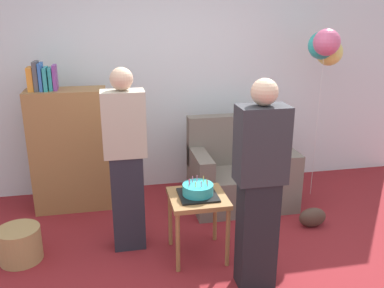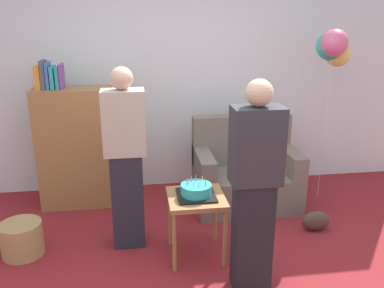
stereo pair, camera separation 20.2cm
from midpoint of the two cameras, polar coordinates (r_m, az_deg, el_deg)
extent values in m
plane|color=maroon|center=(3.45, 1.22, -18.57)|extent=(8.00, 8.00, 0.00)
cube|color=silver|center=(4.84, -4.04, 9.61)|extent=(6.00, 0.10, 2.70)
cube|color=#6B6056|center=(4.57, 5.63, -6.04)|extent=(1.10, 0.70, 0.40)
cube|color=#6B6056|center=(4.64, 4.85, 0.71)|extent=(1.10, 0.16, 0.56)
cube|color=#6B6056|center=(4.34, -0.20, -2.72)|extent=(0.16, 0.70, 0.24)
cube|color=#6B6056|center=(4.60, 11.36, -1.84)|extent=(0.16, 0.70, 0.24)
cube|color=olive|center=(4.55, -17.72, -0.85)|extent=(0.80, 0.36, 1.30)
cube|color=orange|center=(4.43, -22.72, 8.33)|extent=(0.06, 0.18, 0.23)
cube|color=#4C4C51|center=(4.41, -22.06, 8.75)|extent=(0.04, 0.20, 0.29)
cube|color=#3366B7|center=(4.41, -21.48, 8.69)|extent=(0.03, 0.21, 0.27)
cube|color=teal|center=(4.40, -20.89, 8.46)|extent=(0.04, 0.22, 0.23)
cube|color=teal|center=(4.39, -20.29, 8.49)|extent=(0.03, 0.17, 0.22)
cube|color=#7F3D93|center=(4.39, -19.78, 8.69)|extent=(0.03, 0.18, 0.25)
cube|color=olive|center=(3.50, -0.85, -7.54)|extent=(0.48, 0.48, 0.04)
cylinder|color=olive|center=(3.42, -3.71, -13.61)|extent=(0.04, 0.04, 0.53)
cylinder|color=olive|center=(3.49, 3.30, -12.90)|extent=(0.04, 0.04, 0.53)
cylinder|color=olive|center=(3.79, -4.60, -10.32)|extent=(0.04, 0.04, 0.53)
cylinder|color=olive|center=(3.85, 1.70, -9.75)|extent=(0.04, 0.04, 0.53)
cube|color=black|center=(3.49, -0.85, -7.13)|extent=(0.32, 0.32, 0.02)
cylinder|color=#2DB2B7|center=(3.46, -0.86, -6.33)|extent=(0.26, 0.26, 0.09)
cylinder|color=#F2CC4C|center=(3.44, 0.37, -5.26)|extent=(0.01, 0.01, 0.05)
cylinder|color=#F2CC4C|center=(3.49, -0.06, -4.90)|extent=(0.01, 0.01, 0.05)
cylinder|color=#EA668C|center=(3.49, -0.97, -4.83)|extent=(0.01, 0.01, 0.06)
cylinder|color=#EA668C|center=(3.48, -1.58, -4.94)|extent=(0.01, 0.01, 0.06)
cylinder|color=#EA668C|center=(3.45, -2.00, -5.24)|extent=(0.01, 0.01, 0.05)
cylinder|color=#EA668C|center=(3.39, -2.13, -5.48)|extent=(0.01, 0.01, 0.06)
cylinder|color=#F2CC4C|center=(3.38, -1.19, -5.70)|extent=(0.01, 0.01, 0.05)
cylinder|color=#EA668C|center=(3.38, -0.44, -5.64)|extent=(0.01, 0.01, 0.05)
cylinder|color=#EA668C|center=(3.40, 0.50, -5.50)|extent=(0.01, 0.01, 0.05)
cube|color=#23232D|center=(3.74, -10.44, -7.93)|extent=(0.28, 0.20, 0.88)
cube|color=#B2A893|center=(3.49, -11.11, 2.77)|extent=(0.36, 0.22, 0.56)
sphere|color=#D1A889|center=(3.41, -11.49, 8.85)|extent=(0.19, 0.19, 0.19)
cube|color=black|center=(3.21, 7.16, -12.38)|extent=(0.28, 0.20, 0.88)
cube|color=#2D2D33|center=(2.92, 7.71, -0.09)|extent=(0.36, 0.22, 0.56)
sphere|color=#D1A889|center=(2.82, 8.03, 7.16)|extent=(0.19, 0.19, 0.19)
cylinder|color=#A88451|center=(3.95, -24.20, -12.61)|extent=(0.36, 0.36, 0.30)
ellipsoid|color=#473328|center=(4.29, 15.09, -9.82)|extent=(0.28, 0.14, 0.20)
cylinder|color=silver|center=(4.77, 15.77, 1.89)|extent=(0.00, 0.00, 1.57)
sphere|color=#D65B84|center=(4.54, 16.98, 13.36)|extent=(0.28, 0.28, 0.28)
sphere|color=#E5D666|center=(4.75, 17.37, 12.07)|extent=(0.29, 0.29, 0.29)
sphere|color=#2DADA8|center=(4.68, 16.47, 13.02)|extent=(0.30, 0.30, 0.30)
camera|label=1|loc=(0.10, -91.62, -0.53)|focal=38.38mm
camera|label=2|loc=(0.10, 88.38, 0.53)|focal=38.38mm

